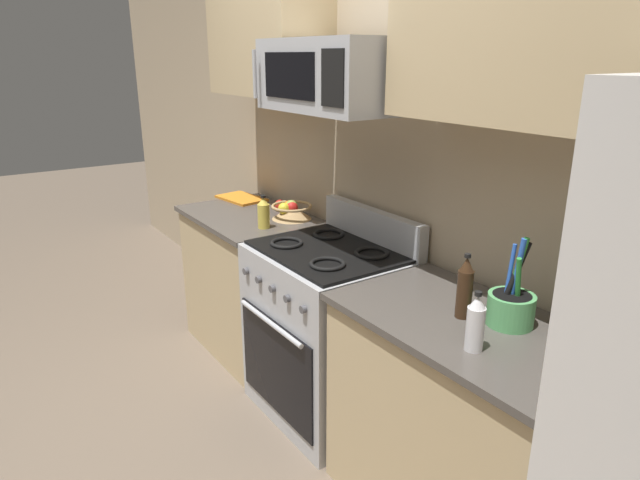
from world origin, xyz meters
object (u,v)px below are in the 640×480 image
at_px(range_oven, 328,331).
at_px(bottle_vinegar, 475,324).
at_px(cutting_board, 241,198).
at_px(apple_loose, 280,205).
at_px(microwave, 334,75).
at_px(utensil_crock, 511,306).
at_px(fruit_basket, 291,210).
at_px(bottle_oil, 264,213).
at_px(bottle_soy, 465,288).

xyz_separation_m(range_oven, bottle_vinegar, (1.07, -0.16, 0.53)).
bearing_deg(cutting_board, apple_loose, 10.02).
relative_size(microwave, utensil_crock, 2.22).
distance_m(microwave, fruit_basket, 1.02).
relative_size(fruit_basket, cutting_board, 0.72).
bearing_deg(bottle_vinegar, utensil_crock, 101.50).
height_order(utensil_crock, bottle_vinegar, utensil_crock).
relative_size(bottle_vinegar, bottle_oil, 1.10).
relative_size(range_oven, fruit_basket, 4.42).
bearing_deg(bottle_oil, apple_loose, 134.97).
relative_size(utensil_crock, cutting_board, 0.99).
relative_size(utensil_crock, apple_loose, 4.59).
bearing_deg(bottle_vinegar, bottle_oil, 176.74).
bearing_deg(microwave, bottle_vinegar, -9.73).
xyz_separation_m(fruit_basket, bottle_oil, (0.07, -0.23, 0.04)).
bearing_deg(fruit_basket, microwave, -12.40).
height_order(fruit_basket, cutting_board, fruit_basket).
bearing_deg(range_oven, bottle_soy, 0.22).
distance_m(cutting_board, bottle_soy, 2.10).
relative_size(microwave, apple_loose, 10.22).
bearing_deg(range_oven, cutting_board, 174.03).
relative_size(range_oven, utensil_crock, 3.24).
xyz_separation_m(cutting_board, bottle_vinegar, (2.28, -0.28, 0.09)).
bearing_deg(bottle_vinegar, cutting_board, 172.93).
distance_m(utensil_crock, cutting_board, 2.23).
bearing_deg(range_oven, apple_loose, 166.23).
distance_m(cutting_board, bottle_oil, 0.70).
height_order(utensil_crock, fruit_basket, utensil_crock).
bearing_deg(utensil_crock, cutting_board, 179.25).
distance_m(bottle_soy, bottle_oil, 1.43).
distance_m(microwave, bottle_oil, 0.94).
bearing_deg(fruit_basket, bottle_vinegar, -10.72).
bearing_deg(microwave, fruit_basket, 167.60).
bearing_deg(apple_loose, cutting_board, -169.98).
relative_size(apple_loose, cutting_board, 0.22).
bearing_deg(microwave, utensil_crock, 3.99).
relative_size(range_oven, microwave, 1.46).
relative_size(range_oven, cutting_board, 3.20).
xyz_separation_m(range_oven, bottle_oil, (-0.55, -0.06, 0.52)).
bearing_deg(utensil_crock, fruit_basket, 177.69).
relative_size(bottle_soy, bottle_oil, 1.32).
bearing_deg(apple_loose, microwave, -11.94).
height_order(range_oven, apple_loose, range_oven).
xyz_separation_m(bottle_soy, bottle_oil, (-1.42, -0.07, -0.03)).
xyz_separation_m(cutting_board, bottle_soy, (2.09, -0.12, 0.11)).
bearing_deg(range_oven, fruit_basket, 165.23).
xyz_separation_m(fruit_basket, bottle_soy, (1.50, -0.16, 0.06)).
xyz_separation_m(apple_loose, bottle_oil, (0.26, -0.26, 0.05)).
height_order(apple_loose, cutting_board, apple_loose).
distance_m(utensil_crock, fruit_basket, 1.64).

